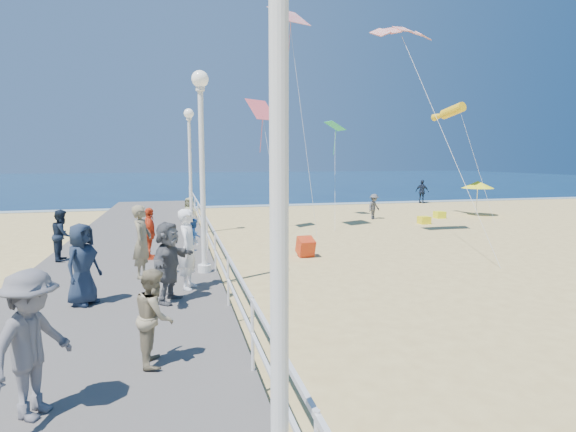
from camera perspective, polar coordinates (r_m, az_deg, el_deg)
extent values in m
plane|color=#DCC173|center=(13.98, 12.13, -7.21)|extent=(160.00, 160.00, 0.00)
cube|color=#0C2648|center=(77.43, -9.72, 4.55)|extent=(160.00, 90.00, 0.05)
cube|color=silver|center=(33.35, -3.64, 1.31)|extent=(160.00, 1.20, 0.04)
cube|color=#64605B|center=(12.62, -20.41, -8.13)|extent=(5.00, 44.00, 0.40)
cube|color=white|center=(12.32, -9.26, -2.19)|extent=(0.05, 42.00, 0.06)
cube|color=white|center=(12.41, -9.22, -4.46)|extent=(0.05, 42.00, 0.04)
cylinder|color=white|center=(3.25, -1.13, -3.20)|extent=(0.14, 0.14, 4.70)
cylinder|color=white|center=(12.48, -10.56, -6.54)|extent=(0.36, 0.36, 0.20)
cylinder|color=white|center=(12.15, -10.81, 4.30)|extent=(0.14, 0.14, 4.70)
sphere|color=white|center=(12.31, -11.11, 16.71)|extent=(0.44, 0.44, 0.44)
cylinder|color=white|center=(21.33, -12.13, -0.89)|extent=(0.36, 0.36, 0.20)
cylinder|color=white|center=(21.13, -12.30, 5.43)|extent=(0.14, 0.14, 4.70)
sphere|color=white|center=(21.23, -12.49, 12.60)|extent=(0.44, 0.44, 0.44)
imported|color=white|center=(10.82, -12.51, -4.11)|extent=(0.64, 0.80, 1.90)
imported|color=#336ABF|center=(10.92, -11.79, -2.39)|extent=(0.40, 0.46, 0.80)
imported|color=gray|center=(7.12, -16.59, -12.11)|extent=(0.55, 0.71, 1.44)
imported|color=slate|center=(6.23, -29.77, -13.93)|extent=(1.11, 1.32, 1.78)
imported|color=#E1411C|center=(14.32, -17.15, -2.14)|extent=(0.45, 0.95, 1.59)
imported|color=#1B283C|center=(10.36, -24.66, -5.57)|extent=(0.92, 1.01, 1.73)
imported|color=#545559|center=(9.93, -14.93, -5.65)|extent=(1.15, 1.68, 1.74)
imported|color=#84795B|center=(12.14, -18.03, -3.10)|extent=(0.60, 0.77, 1.88)
imported|color=#172132|center=(15.18, -26.74, -2.17)|extent=(0.63, 0.78, 1.54)
imported|color=#4E4F53|center=(26.47, 10.86, 1.19)|extent=(1.09, 0.95, 1.46)
imported|color=#182135|center=(37.01, 16.67, 2.99)|extent=(1.00, 1.14, 1.85)
imported|color=gray|center=(22.22, -12.38, 0.24)|extent=(0.94, 0.91, 1.62)
cube|color=red|center=(15.97, 2.24, -4.14)|extent=(0.60, 0.74, 0.74)
cylinder|color=white|center=(29.94, 22.86, 1.76)|extent=(0.05, 0.05, 1.80)
cone|color=#FFF91A|center=(29.87, 22.96, 3.70)|extent=(1.90, 1.90, 0.45)
cube|color=yellow|center=(25.20, 16.90, -0.50)|extent=(0.55, 0.55, 0.40)
cube|color=#F5F81A|center=(27.91, 18.69, 0.15)|extent=(0.55, 0.55, 0.40)
cylinder|color=yellow|center=(28.28, 20.20, 12.44)|extent=(1.00, 2.66, 1.08)
cube|color=#E95660|center=(21.75, -3.43, 13.32)|extent=(1.55, 1.41, 1.00)
cube|color=#29C269|center=(27.29, 5.98, 11.30)|extent=(1.10, 1.20, 0.52)
cube|color=red|center=(22.04, 0.11, 24.05)|extent=(1.90, 1.74, 0.91)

